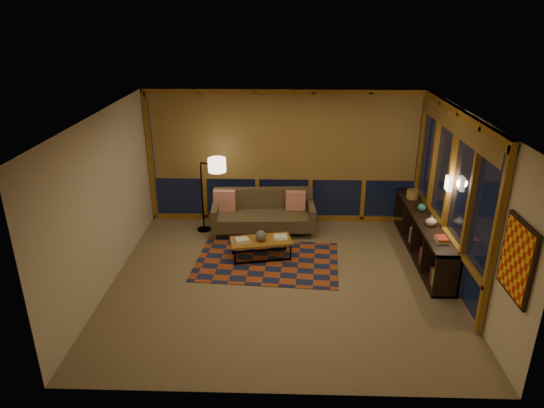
{
  "coord_description": "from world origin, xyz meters",
  "views": [
    {
      "loc": [
        0.05,
        -6.85,
        4.14
      ],
      "look_at": [
        -0.18,
        0.37,
        1.19
      ],
      "focal_mm": 32.0,
      "sensor_mm": 36.0,
      "label": 1
    }
  ],
  "objects_px": {
    "coffee_table": "(261,249)",
    "bookshelf": "(423,236)",
    "sofa": "(263,213)",
    "floor_lamp": "(202,194)"
  },
  "relations": [
    {
      "from": "sofa",
      "to": "bookshelf",
      "type": "relative_size",
      "value": 0.67
    },
    {
      "from": "coffee_table",
      "to": "bookshelf",
      "type": "height_order",
      "value": "bookshelf"
    },
    {
      "from": "floor_lamp",
      "to": "bookshelf",
      "type": "xyz_separation_m",
      "value": [
        4.07,
        -0.89,
        -0.4
      ]
    },
    {
      "from": "sofa",
      "to": "coffee_table",
      "type": "distance_m",
      "value": 1.09
    },
    {
      "from": "sofa",
      "to": "bookshelf",
      "type": "xyz_separation_m",
      "value": [
        2.88,
        -0.83,
        -0.04
      ]
    },
    {
      "from": "coffee_table",
      "to": "bookshelf",
      "type": "bearing_deg",
      "value": -7.32
    },
    {
      "from": "sofa",
      "to": "bookshelf",
      "type": "bearing_deg",
      "value": -19.3
    },
    {
      "from": "bookshelf",
      "to": "floor_lamp",
      "type": "bearing_deg",
      "value": 167.68
    },
    {
      "from": "sofa",
      "to": "coffee_table",
      "type": "height_order",
      "value": "sofa"
    },
    {
      "from": "coffee_table",
      "to": "bookshelf",
      "type": "distance_m",
      "value": 2.88
    }
  ]
}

